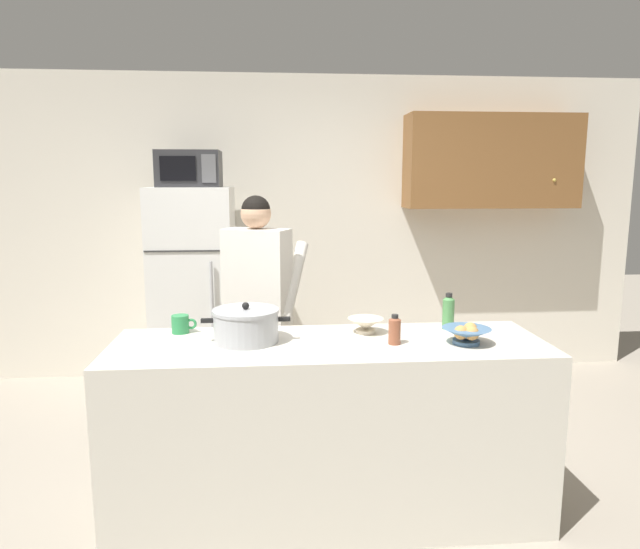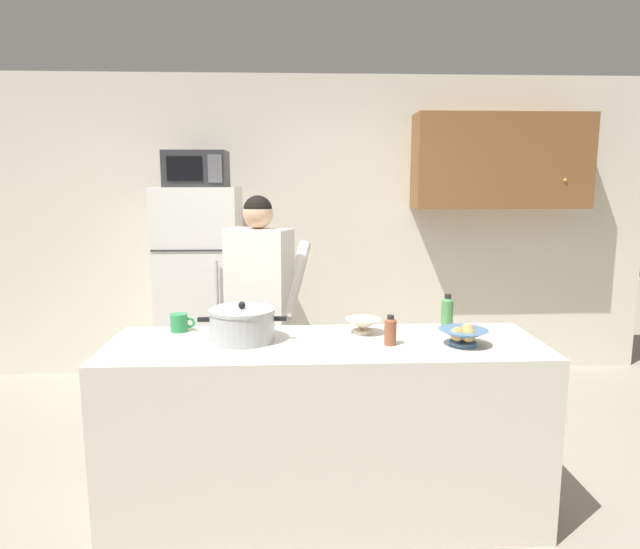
{
  "view_description": "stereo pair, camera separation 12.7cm",
  "coord_description": "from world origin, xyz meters",
  "px_view_note": "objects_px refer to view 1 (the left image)",
  "views": [
    {
      "loc": [
        -0.28,
        -2.71,
        1.72
      ],
      "look_at": [
        0.0,
        0.55,
        1.17
      ],
      "focal_mm": 31.81,
      "sensor_mm": 36.0,
      "label": 1
    },
    {
      "loc": [
        -0.15,
        -2.72,
        1.72
      ],
      "look_at": [
        0.0,
        0.55,
        1.17
      ],
      "focal_mm": 31.81,
      "sensor_mm": 36.0,
      "label": 2
    }
  ],
  "objects_px": {
    "refrigerator": "(194,291)",
    "bottle_near_edge": "(448,311)",
    "person_near_pot": "(258,292)",
    "bottle_mid_counter": "(395,330)",
    "bread_bowl": "(467,334)",
    "empty_bowl": "(366,324)",
    "coffee_mug": "(181,324)",
    "microwave": "(189,169)",
    "cooking_pot": "(246,325)"
  },
  "relations": [
    {
      "from": "refrigerator",
      "to": "bottle_near_edge",
      "type": "relative_size",
      "value": 8.4
    },
    {
      "from": "person_near_pot",
      "to": "bottle_mid_counter",
      "type": "distance_m",
      "value": 1.16
    },
    {
      "from": "bread_bowl",
      "to": "empty_bowl",
      "type": "bearing_deg",
      "value": 152.28
    },
    {
      "from": "refrigerator",
      "to": "empty_bowl",
      "type": "relative_size",
      "value": 8.75
    },
    {
      "from": "refrigerator",
      "to": "coffee_mug",
      "type": "bearing_deg",
      "value": -84.78
    },
    {
      "from": "person_near_pot",
      "to": "bottle_near_edge",
      "type": "xyz_separation_m",
      "value": [
        1.04,
        -0.67,
        0.01
      ]
    },
    {
      "from": "bread_bowl",
      "to": "bottle_near_edge",
      "type": "bearing_deg",
      "value": 90.63
    },
    {
      "from": "bread_bowl",
      "to": "empty_bowl",
      "type": "distance_m",
      "value": 0.52
    },
    {
      "from": "refrigerator",
      "to": "empty_bowl",
      "type": "height_order",
      "value": "refrigerator"
    },
    {
      "from": "microwave",
      "to": "bottle_mid_counter",
      "type": "height_order",
      "value": "microwave"
    },
    {
      "from": "cooking_pot",
      "to": "bread_bowl",
      "type": "xyz_separation_m",
      "value": [
        1.08,
        -0.13,
        -0.03
      ]
    },
    {
      "from": "empty_bowl",
      "to": "coffee_mug",
      "type": "bearing_deg",
      "value": 175.05
    },
    {
      "from": "coffee_mug",
      "to": "empty_bowl",
      "type": "distance_m",
      "value": 0.97
    },
    {
      "from": "microwave",
      "to": "empty_bowl",
      "type": "relative_size",
      "value": 2.53
    },
    {
      "from": "empty_bowl",
      "to": "bottle_mid_counter",
      "type": "xyz_separation_m",
      "value": [
        0.11,
        -0.21,
        0.03
      ]
    },
    {
      "from": "bottle_mid_counter",
      "to": "bottle_near_edge",
      "type": "bearing_deg",
      "value": 36.53
    },
    {
      "from": "microwave",
      "to": "empty_bowl",
      "type": "bearing_deg",
      "value": -56.25
    },
    {
      "from": "cooking_pot",
      "to": "bottle_near_edge",
      "type": "bearing_deg",
      "value": 8.11
    },
    {
      "from": "coffee_mug",
      "to": "empty_bowl",
      "type": "relative_size",
      "value": 0.69
    },
    {
      "from": "refrigerator",
      "to": "microwave",
      "type": "height_order",
      "value": "microwave"
    },
    {
      "from": "empty_bowl",
      "to": "bottle_mid_counter",
      "type": "distance_m",
      "value": 0.24
    },
    {
      "from": "bottle_mid_counter",
      "to": "empty_bowl",
      "type": "bearing_deg",
      "value": 116.81
    },
    {
      "from": "empty_bowl",
      "to": "bottle_near_edge",
      "type": "height_order",
      "value": "bottle_near_edge"
    },
    {
      "from": "microwave",
      "to": "bread_bowl",
      "type": "xyz_separation_m",
      "value": [
        1.58,
        -1.92,
        -0.83
      ]
    },
    {
      "from": "microwave",
      "to": "bread_bowl",
      "type": "bearing_deg",
      "value": -50.49
    },
    {
      "from": "empty_bowl",
      "to": "refrigerator",
      "type": "bearing_deg",
      "value": 123.4
    },
    {
      "from": "coffee_mug",
      "to": "bottle_mid_counter",
      "type": "height_order",
      "value": "bottle_mid_counter"
    },
    {
      "from": "bottle_near_edge",
      "to": "coffee_mug",
      "type": "bearing_deg",
      "value": 178.44
    },
    {
      "from": "person_near_pot",
      "to": "microwave",
      "type": "bearing_deg",
      "value": 119.31
    },
    {
      "from": "microwave",
      "to": "bread_bowl",
      "type": "relative_size",
      "value": 2.0
    },
    {
      "from": "person_near_pot",
      "to": "bottle_near_edge",
      "type": "height_order",
      "value": "person_near_pot"
    },
    {
      "from": "refrigerator",
      "to": "coffee_mug",
      "type": "distance_m",
      "value": 1.62
    },
    {
      "from": "microwave",
      "to": "person_near_pot",
      "type": "relative_size",
      "value": 0.3
    },
    {
      "from": "microwave",
      "to": "cooking_pot",
      "type": "xyz_separation_m",
      "value": [
        0.5,
        -1.78,
        -0.8
      ]
    },
    {
      "from": "microwave",
      "to": "cooking_pot",
      "type": "relative_size",
      "value": 1.09
    },
    {
      "from": "cooking_pot",
      "to": "coffee_mug",
      "type": "xyz_separation_m",
      "value": [
        -0.35,
        0.19,
        -0.04
      ]
    },
    {
      "from": "coffee_mug",
      "to": "bottle_mid_counter",
      "type": "bearing_deg",
      "value": -15.46
    },
    {
      "from": "bread_bowl",
      "to": "coffee_mug",
      "type": "bearing_deg",
      "value": 167.14
    },
    {
      "from": "bottle_near_edge",
      "to": "person_near_pot",
      "type": "bearing_deg",
      "value": 147.17
    },
    {
      "from": "microwave",
      "to": "person_near_pot",
      "type": "bearing_deg",
      "value": -60.69
    },
    {
      "from": "coffee_mug",
      "to": "bread_bowl",
      "type": "relative_size",
      "value": 0.55
    },
    {
      "from": "person_near_pot",
      "to": "bread_bowl",
      "type": "xyz_separation_m",
      "value": [
        1.04,
        -0.96,
        -0.04
      ]
    },
    {
      "from": "refrigerator",
      "to": "microwave",
      "type": "xyz_separation_m",
      "value": [
        0.0,
        -0.02,
        0.97
      ]
    },
    {
      "from": "bread_bowl",
      "to": "cooking_pot",
      "type": "bearing_deg",
      "value": 172.92
    },
    {
      "from": "cooking_pot",
      "to": "person_near_pot",
      "type": "bearing_deg",
      "value": 87.24
    },
    {
      "from": "empty_bowl",
      "to": "cooking_pot",
      "type": "bearing_deg",
      "value": -170.09
    },
    {
      "from": "microwave",
      "to": "empty_bowl",
      "type": "xyz_separation_m",
      "value": [
        1.12,
        -1.67,
        -0.83
      ]
    },
    {
      "from": "person_near_pot",
      "to": "bottle_mid_counter",
      "type": "bearing_deg",
      "value": -53.49
    },
    {
      "from": "refrigerator",
      "to": "bottle_mid_counter",
      "type": "distance_m",
      "value": 2.27
    },
    {
      "from": "coffee_mug",
      "to": "refrigerator",
      "type": "bearing_deg",
      "value": 95.22
    }
  ]
}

